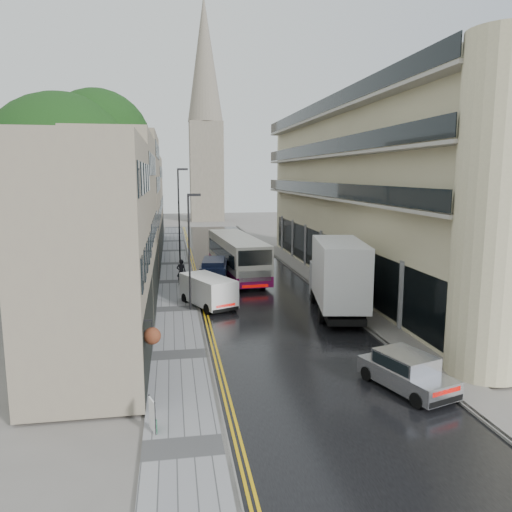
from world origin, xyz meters
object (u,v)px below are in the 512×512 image
object	(u,v)px
white_van	(207,298)
lamp_post_far	(179,216)
white_lorry	(321,284)
navy_van	(201,278)
tree_far	(100,202)
lamp_post_near	(189,253)
cream_bus	(230,264)
estate_sign	(152,415)
pedestrian	(181,272)
silver_hatchback	(418,388)
tree_near	(64,202)

from	to	relation	value
white_van	lamp_post_far	world-z (taller)	lamp_post_far
white_lorry	navy_van	xyz separation A→B (m)	(-6.43, 8.42, -1.14)
white_lorry	navy_van	bearing A→B (deg)	137.67
tree_far	lamp_post_far	xyz separation A→B (m)	(6.83, 3.74, -1.61)
white_van	lamp_post_far	xyz separation A→B (m)	(-1.34, 18.85, 3.56)
tree_far	white_van	bearing A→B (deg)	-61.62
tree_far	lamp_post_near	distance (m)	16.04
tree_far	navy_van	bearing A→B (deg)	-49.79
white_van	lamp_post_far	bearing A→B (deg)	70.17
cream_bus	white_lorry	distance (m)	11.44
estate_sign	lamp_post_far	bearing A→B (deg)	68.49
tree_far	white_van	distance (m)	17.94
tree_far	white_van	size ratio (longest dim) A/B	2.72
pedestrian	lamp_post_far	size ratio (longest dim) A/B	0.22
silver_hatchback	navy_van	bearing A→B (deg)	91.88
white_van	tree_near	bearing A→B (deg)	142.12
white_van	estate_sign	distance (m)	14.36
navy_van	lamp_post_near	bearing A→B (deg)	-94.20
tree_near	estate_sign	distance (m)	18.24
silver_hatchback	navy_van	xyz separation A→B (m)	(-6.82, 19.36, 0.43)
lamp_post_far	navy_van	bearing A→B (deg)	-91.18
tree_far	navy_van	size ratio (longest dim) A/B	2.67
silver_hatchback	estate_sign	size ratio (longest dim) A/B	3.71
tree_far	cream_bus	bearing A→B (deg)	-34.87
tree_near	tree_far	distance (m)	13.02
tree_near	cream_bus	world-z (taller)	tree_near
estate_sign	white_van	bearing A→B (deg)	59.68
cream_bus	silver_hatchback	xyz separation A→B (m)	(4.42, -21.63, -0.93)
lamp_post_near	estate_sign	bearing A→B (deg)	-97.40
silver_hatchback	estate_sign	distance (m)	9.61
white_van	pedestrian	xyz separation A→B (m)	(-1.42, 8.38, 0.06)
pedestrian	lamp_post_near	world-z (taller)	lamp_post_near
tree_far	lamp_post_far	size ratio (longest dim) A/B	1.38
tree_far	estate_sign	distance (m)	30.18
cream_bus	pedestrian	bearing A→B (deg)	166.25
navy_van	tree_near	bearing A→B (deg)	-150.26
silver_hatchback	lamp_post_far	distance (m)	33.90
white_lorry	lamp_post_far	size ratio (longest dim) A/B	0.99
lamp_post_far	cream_bus	bearing A→B (deg)	-78.28
navy_van	estate_sign	size ratio (longest dim) A/B	4.26
tree_near	white_van	bearing A→B (deg)	-14.00
lamp_post_near	estate_sign	xyz separation A→B (m)	(-1.84, -15.04, -3.09)
cream_bus	lamp_post_far	world-z (taller)	lamp_post_far
white_van	estate_sign	xyz separation A→B (m)	(-2.85, -14.07, -0.39)
white_lorry	navy_van	world-z (taller)	white_lorry
lamp_post_near	pedestrian	bearing A→B (deg)	92.69
silver_hatchback	tree_near	bearing A→B (deg)	116.15
tree_near	lamp_post_near	world-z (taller)	tree_near
tree_far	tree_near	bearing A→B (deg)	-91.32
white_lorry	pedestrian	xyz separation A→B (m)	(-7.79, 11.27, -1.23)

